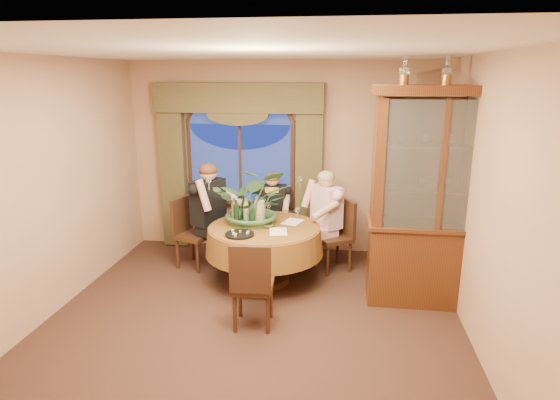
# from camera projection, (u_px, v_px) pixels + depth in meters

# --- Properties ---
(floor) EXTENTS (5.00, 5.00, 0.00)m
(floor) POSITION_uv_depth(u_px,v_px,m) (249.00, 331.00, 4.89)
(floor) COLOR black
(floor) RESTS_ON ground
(wall_back) EXTENTS (4.50, 0.00, 4.50)m
(wall_back) POSITION_uv_depth(u_px,v_px,m) (281.00, 158.00, 6.92)
(wall_back) COLOR #9F7358
(wall_back) RESTS_ON ground
(wall_right) EXTENTS (0.00, 5.00, 5.00)m
(wall_right) POSITION_uv_depth(u_px,v_px,m) (490.00, 211.00, 4.23)
(wall_right) COLOR #9F7358
(wall_right) RESTS_ON ground
(ceiling) EXTENTS (5.00, 5.00, 0.00)m
(ceiling) POSITION_uv_depth(u_px,v_px,m) (244.00, 51.00, 4.16)
(ceiling) COLOR white
(ceiling) RESTS_ON wall_back
(window) EXTENTS (1.62, 0.10, 1.32)m
(window) POSITION_uv_depth(u_px,v_px,m) (240.00, 165.00, 6.96)
(window) COLOR navy
(window) RESTS_ON wall_back
(arched_transom) EXTENTS (1.60, 0.06, 0.44)m
(arched_transom) POSITION_uv_depth(u_px,v_px,m) (239.00, 112.00, 6.75)
(arched_transom) COLOR navy
(arched_transom) RESTS_ON wall_back
(drapery_left) EXTENTS (0.38, 0.14, 2.32)m
(drapery_left) POSITION_uv_depth(u_px,v_px,m) (173.00, 171.00, 7.07)
(drapery_left) COLOR #403A21
(drapery_left) RESTS_ON floor
(drapery_right) EXTENTS (0.38, 0.14, 2.32)m
(drapery_right) POSITION_uv_depth(u_px,v_px,m) (309.00, 175.00, 6.81)
(drapery_right) COLOR #403A21
(drapery_right) RESTS_ON floor
(swag_valance) EXTENTS (2.45, 0.16, 0.42)m
(swag_valance) POSITION_uv_depth(u_px,v_px,m) (238.00, 98.00, 6.63)
(swag_valance) COLOR #403A21
(swag_valance) RESTS_ON wall_back
(dining_table) EXTENTS (1.84, 1.84, 0.75)m
(dining_table) POSITION_uv_depth(u_px,v_px,m) (265.00, 254.00, 5.99)
(dining_table) COLOR maroon
(dining_table) RESTS_ON floor
(china_cabinet) EXTENTS (1.53, 0.60, 2.49)m
(china_cabinet) POSITION_uv_depth(u_px,v_px,m) (435.00, 199.00, 5.25)
(china_cabinet) COLOR #3A1B0D
(china_cabinet) RESTS_ON floor
(oil_lamp_left) EXTENTS (0.11, 0.11, 0.34)m
(oil_lamp_left) POSITION_uv_depth(u_px,v_px,m) (405.00, 68.00, 4.94)
(oil_lamp_left) COLOR #A5722D
(oil_lamp_left) RESTS_ON china_cabinet
(oil_lamp_center) EXTENTS (0.11, 0.11, 0.34)m
(oil_lamp_center) POSITION_uv_depth(u_px,v_px,m) (447.00, 68.00, 4.88)
(oil_lamp_center) COLOR #A5722D
(oil_lamp_center) RESTS_ON china_cabinet
(oil_lamp_right) EXTENTS (0.11, 0.11, 0.34)m
(oil_lamp_right) POSITION_uv_depth(u_px,v_px,m) (491.00, 68.00, 4.82)
(oil_lamp_right) COLOR #A5722D
(oil_lamp_right) RESTS_ON china_cabinet
(chair_right) EXTENTS (0.58, 0.58, 0.96)m
(chair_right) POSITION_uv_depth(u_px,v_px,m) (333.00, 236.00, 6.33)
(chair_right) COLOR black
(chair_right) RESTS_ON floor
(chair_back_right) EXTENTS (0.45, 0.45, 0.96)m
(chair_back_right) POSITION_uv_depth(u_px,v_px,m) (271.00, 221.00, 6.98)
(chair_back_right) COLOR black
(chair_back_right) RESTS_ON floor
(chair_back) EXTENTS (0.53, 0.53, 0.96)m
(chair_back) POSITION_uv_depth(u_px,v_px,m) (194.00, 234.00, 6.44)
(chair_back) COLOR black
(chair_back) RESTS_ON floor
(chair_front_left) EXTENTS (0.44, 0.44, 0.96)m
(chair_front_left) POSITION_uv_depth(u_px,v_px,m) (253.00, 283.00, 4.91)
(chair_front_left) COLOR black
(chair_front_left) RESTS_ON floor
(person_pink) EXTENTS (0.66, 0.66, 1.37)m
(person_pink) POSITION_uv_depth(u_px,v_px,m) (326.00, 219.00, 6.40)
(person_pink) COLOR beige
(person_pink) RESTS_ON floor
(person_back) EXTENTS (0.66, 0.68, 1.47)m
(person_back) POSITION_uv_depth(u_px,v_px,m) (209.00, 216.00, 6.39)
(person_back) COLOR black
(person_back) RESTS_ON floor
(person_scarf) EXTENTS (0.46, 0.43, 1.25)m
(person_scarf) POSITION_uv_depth(u_px,v_px,m) (273.00, 213.00, 6.88)
(person_scarf) COLOR black
(person_scarf) RESTS_ON floor
(stoneware_vase) EXTENTS (0.16, 0.16, 0.30)m
(stoneware_vase) POSITION_uv_depth(u_px,v_px,m) (260.00, 212.00, 5.97)
(stoneware_vase) COLOR tan
(stoneware_vase) RESTS_ON dining_table
(centerpiece_plant) EXTENTS (1.00, 1.12, 0.87)m
(centerpiece_plant) POSITION_uv_depth(u_px,v_px,m) (255.00, 174.00, 5.88)
(centerpiece_plant) COLOR #365D36
(centerpiece_plant) RESTS_ON dining_table
(olive_bowl) EXTENTS (0.16, 0.16, 0.05)m
(olive_bowl) POSITION_uv_depth(u_px,v_px,m) (267.00, 225.00, 5.84)
(olive_bowl) COLOR #465228
(olive_bowl) RESTS_ON dining_table
(cheese_platter) EXTENTS (0.35, 0.35, 0.02)m
(cheese_platter) POSITION_uv_depth(u_px,v_px,m) (240.00, 234.00, 5.55)
(cheese_platter) COLOR black
(cheese_platter) RESTS_ON dining_table
(wine_bottle_0) EXTENTS (0.07, 0.07, 0.33)m
(wine_bottle_0) POSITION_uv_depth(u_px,v_px,m) (244.00, 209.00, 6.05)
(wine_bottle_0) COLOR black
(wine_bottle_0) RESTS_ON dining_table
(wine_bottle_1) EXTENTS (0.07, 0.07, 0.33)m
(wine_bottle_1) POSITION_uv_depth(u_px,v_px,m) (246.00, 211.00, 5.95)
(wine_bottle_1) COLOR tan
(wine_bottle_1) RESTS_ON dining_table
(wine_bottle_2) EXTENTS (0.07, 0.07, 0.33)m
(wine_bottle_2) POSITION_uv_depth(u_px,v_px,m) (236.00, 213.00, 5.89)
(wine_bottle_2) COLOR black
(wine_bottle_2) RESTS_ON dining_table
(wine_bottle_3) EXTENTS (0.07, 0.07, 0.33)m
(wine_bottle_3) POSITION_uv_depth(u_px,v_px,m) (252.00, 215.00, 5.81)
(wine_bottle_3) COLOR black
(wine_bottle_3) RESTS_ON dining_table
(wine_bottle_4) EXTENTS (0.07, 0.07, 0.33)m
(wine_bottle_4) POSITION_uv_depth(u_px,v_px,m) (234.00, 210.00, 6.01)
(wine_bottle_4) COLOR tan
(wine_bottle_4) RESTS_ON dining_table
(tasting_paper_0) EXTENTS (0.26, 0.33, 0.00)m
(tasting_paper_0) POSITION_uv_depth(u_px,v_px,m) (278.00, 231.00, 5.68)
(tasting_paper_0) COLOR white
(tasting_paper_0) RESTS_ON dining_table
(tasting_paper_1) EXTENTS (0.29, 0.35, 0.00)m
(tasting_paper_1) POSITION_uv_depth(u_px,v_px,m) (292.00, 222.00, 6.06)
(tasting_paper_1) COLOR white
(tasting_paper_1) RESTS_ON dining_table
(wine_glass_person_pink) EXTENTS (0.07, 0.07, 0.18)m
(wine_glass_person_pink) POSITION_uv_depth(u_px,v_px,m) (297.00, 213.00, 6.12)
(wine_glass_person_pink) COLOR silver
(wine_glass_person_pink) RESTS_ON dining_table
(wine_glass_person_back) EXTENTS (0.07, 0.07, 0.18)m
(wine_glass_person_back) POSITION_uv_depth(u_px,v_px,m) (233.00, 213.00, 6.13)
(wine_glass_person_back) COLOR silver
(wine_glass_person_back) RESTS_ON dining_table
(wine_glass_person_scarf) EXTENTS (0.07, 0.07, 0.18)m
(wine_glass_person_scarf) POSITION_uv_depth(u_px,v_px,m) (269.00, 208.00, 6.35)
(wine_glass_person_scarf) COLOR silver
(wine_glass_person_scarf) RESTS_ON dining_table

